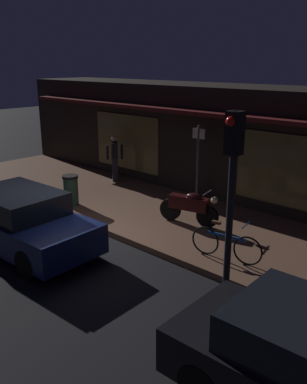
# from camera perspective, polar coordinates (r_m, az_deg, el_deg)

# --- Properties ---
(ground_plane) EXTENTS (60.00, 60.00, 0.00)m
(ground_plane) POSITION_cam_1_polar(r_m,az_deg,el_deg) (10.66, -11.28, -7.05)
(ground_plane) COLOR black
(sidewalk_slab) EXTENTS (18.00, 4.00, 0.15)m
(sidewalk_slab) POSITION_cam_1_polar(r_m,az_deg,el_deg) (12.46, -0.08, -2.69)
(sidewalk_slab) COLOR brown
(sidewalk_slab) RESTS_ON ground_plane
(storefront_building) EXTENTS (18.00, 3.30, 3.60)m
(storefront_building) POSITION_cam_1_polar(r_m,az_deg,el_deg) (14.58, 9.14, 7.10)
(storefront_building) COLOR black
(storefront_building) RESTS_ON ground_plane
(motorcycle) EXTENTS (1.68, 0.65, 0.97)m
(motorcycle) POSITION_cam_1_polar(r_m,az_deg,el_deg) (11.23, 4.95, -1.93)
(motorcycle) COLOR black
(motorcycle) RESTS_ON sidewalk_slab
(bicycle_parked) EXTENTS (1.64, 0.45, 0.91)m
(bicycle_parked) POSITION_cam_1_polar(r_m,az_deg,el_deg) (9.39, 9.80, -7.02)
(bicycle_parked) COLOR black
(bicycle_parked) RESTS_ON sidewalk_slab
(person_photographer) EXTENTS (0.45, 0.53, 1.67)m
(person_photographer) POSITION_cam_1_polar(r_m,az_deg,el_deg) (15.26, -5.30, 4.73)
(person_photographer) COLOR #28232D
(person_photographer) RESTS_ON sidewalk_slab
(sign_post) EXTENTS (0.44, 0.09, 2.40)m
(sign_post) POSITION_cam_1_polar(r_m,az_deg,el_deg) (12.74, 6.06, 4.40)
(sign_post) COLOR #47474C
(sign_post) RESTS_ON sidewalk_slab
(trash_bin) EXTENTS (0.48, 0.48, 0.93)m
(trash_bin) POSITION_cam_1_polar(r_m,az_deg,el_deg) (12.93, -11.18, 0.27)
(trash_bin) COLOR #2D4C33
(trash_bin) RESTS_ON sidewalk_slab
(traffic_light_pole) EXTENTS (0.24, 0.33, 3.60)m
(traffic_light_pole) POSITION_cam_1_polar(r_m,az_deg,el_deg) (7.02, 10.59, 1.64)
(traffic_light_pole) COLOR black
(traffic_light_pole) RESTS_ON ground_plane
(parked_car_far) EXTENTS (4.18, 1.95, 1.42)m
(parked_car_far) POSITION_cam_1_polar(r_m,az_deg,el_deg) (10.53, -17.60, -3.73)
(parked_car_far) COLOR black
(parked_car_far) RESTS_ON ground_plane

